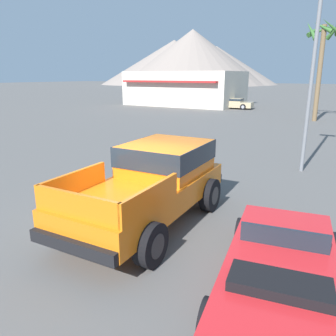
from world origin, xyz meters
name	(u,v)px	position (x,y,z in m)	size (l,w,h in m)	color
ground_plane	(133,226)	(0.00, 0.00, 0.00)	(320.00, 320.00, 0.00)	#5B5956
orange_pickup_truck	(155,178)	(0.19, 0.69, 1.08)	(2.59, 5.35, 1.88)	orange
red_convertible_car	(280,274)	(3.69, -0.84, 0.42)	(2.53, 4.76, 1.00)	red
parked_car_tan	(233,103)	(-8.50, 29.77, 0.59)	(4.57, 2.26, 1.14)	tan
street_lamp_post	(316,45)	(2.65, 7.30, 4.62)	(0.90, 0.24, 7.69)	slate
palm_tree_tall	(323,46)	(0.89, 23.14, 5.78)	(3.09, 3.10, 7.70)	brown
storefront_building	(185,88)	(-15.43, 31.28, 2.04)	(13.58, 8.69, 4.06)	beige
distant_mountain_range	(269,61)	(-28.36, 118.02, 8.70)	(190.11, 66.44, 20.89)	gray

